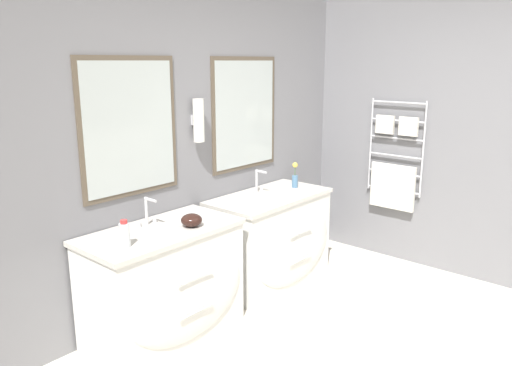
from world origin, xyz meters
TOP-DOWN VIEW (x-y plane):
  - wall_back at (0.00, 1.97)m, footprint 5.49×0.17m
  - wall_right at (1.97, 0.88)m, footprint 0.13×3.91m
  - vanity_left at (-0.56, 1.60)m, footprint 1.15×0.65m
  - vanity_right at (0.66, 1.60)m, footprint 1.15×0.65m
  - faucet_left at (-0.56, 1.78)m, footprint 0.17×0.13m
  - faucet_right at (0.66, 1.78)m, footprint 0.17×0.13m
  - toiletry_bottle at (-0.93, 1.54)m, footprint 0.07×0.07m
  - amenity_bowl at (-0.38, 1.52)m, footprint 0.15×0.15m
  - flower_vase at (1.03, 1.63)m, footprint 0.06×0.06m

SIDE VIEW (x-z plane):
  - vanity_left at x=-0.56m, z-range 0.00..0.83m
  - vanity_right at x=0.66m, z-range 0.00..0.83m
  - amenity_bowl at x=-0.38m, z-range 0.82..0.92m
  - toiletry_bottle at x=-0.93m, z-range 0.82..1.00m
  - flower_vase at x=1.03m, z-range 0.80..1.04m
  - faucet_left at x=-0.56m, z-range 0.82..1.03m
  - faucet_right at x=0.66m, z-range 0.82..1.03m
  - wall_right at x=1.97m, z-range -0.01..2.59m
  - wall_back at x=0.00m, z-range 0.01..2.61m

